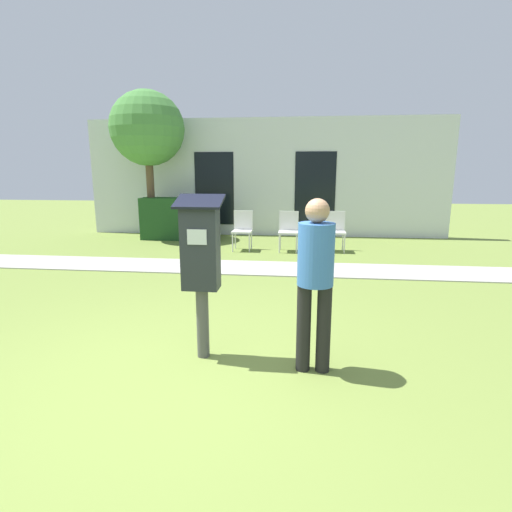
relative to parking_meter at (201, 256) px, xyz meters
The scene contains 10 objects.
ground_plane 1.13m from the parking_meter, 103.48° to the right, with size 40.00×40.00×0.00m, color olive.
sidewalk 3.79m from the parking_meter, 91.78° to the left, with size 12.00×1.10×0.02m.
building_facade 7.69m from the parking_meter, 90.85° to the left, with size 10.00×0.26×3.20m.
parking_meter is the anchor object (origin of this frame).
person_standing 1.09m from the parking_meter, ahead, with size 0.32×0.32×1.58m.
outdoor_chair_left 5.46m from the parking_meter, 94.27° to the left, with size 0.44×0.44×0.90m.
outdoor_chair_middle 5.48m from the parking_meter, 83.15° to the left, with size 0.44×0.44×0.90m.
outdoor_chair_right 5.81m from the parking_meter, 72.85° to the left, with size 0.44×0.44×0.90m.
hedge_row 7.05m from the parking_meter, 108.78° to the left, with size 2.03×0.60×1.10m.
tree 7.63m from the parking_meter, 114.45° to the left, with size 1.90×1.90×3.82m.
Camera 1 is at (1.05, -3.12, 1.81)m, focal length 28.00 mm.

